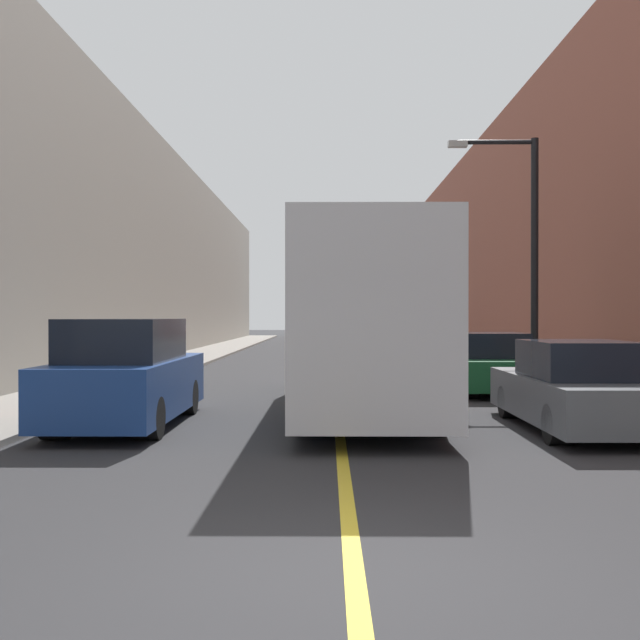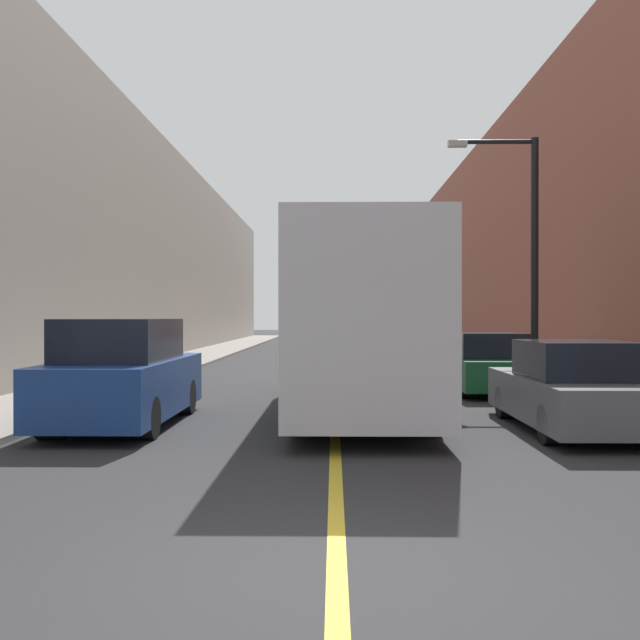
% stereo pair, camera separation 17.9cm
% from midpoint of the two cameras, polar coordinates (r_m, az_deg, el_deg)
% --- Properties ---
extents(ground_plane, '(200.00, 200.00, 0.00)m').
position_cam_midpoint_polar(ground_plane, '(5.79, 2.24, -19.28)').
color(ground_plane, '#2D2D30').
extents(sidewalk_left, '(2.68, 72.00, 0.11)m').
position_cam_midpoint_polar(sidewalk_left, '(36.04, -8.92, -2.71)').
color(sidewalk_left, gray).
rests_on(sidewalk_left, ground).
extents(sidewalk_right, '(2.68, 72.00, 0.11)m').
position_cam_midpoint_polar(sidewalk_right, '(36.08, 11.38, -2.71)').
color(sidewalk_right, gray).
rests_on(sidewalk_right, ground).
extents(building_row_left, '(4.00, 72.00, 10.06)m').
position_cam_midpoint_polar(building_row_left, '(36.85, -14.07, 5.10)').
color(building_row_left, gray).
rests_on(building_row_left, ground).
extents(building_row_right, '(4.00, 72.00, 11.22)m').
position_cam_midpoint_polar(building_row_right, '(36.96, 16.51, 5.98)').
color(building_row_right, brown).
rests_on(building_row_right, ground).
extents(road_center_line, '(0.16, 72.00, 0.01)m').
position_cam_midpoint_polar(road_center_line, '(35.50, 1.23, -2.83)').
color(road_center_line, gold).
rests_on(road_center_line, ground).
extents(bus, '(2.50, 10.76, 3.50)m').
position_cam_midpoint_polar(bus, '(15.59, 3.19, 0.02)').
color(bus, silver).
rests_on(bus, ground).
extents(parked_suv_left, '(1.85, 4.96, 1.89)m').
position_cam_midpoint_polar(parked_suv_left, '(13.67, -14.36, -4.17)').
color(parked_suv_left, navy).
rests_on(parked_suv_left, ground).
extents(car_right_near, '(1.78, 4.78, 1.52)m').
position_cam_midpoint_polar(car_right_near, '(13.40, 18.96, -5.08)').
color(car_right_near, '#51565B').
rests_on(car_right_near, ground).
extents(car_right_mid, '(1.85, 4.29, 1.52)m').
position_cam_midpoint_polar(car_right_mid, '(19.40, 12.93, -3.42)').
color(car_right_mid, '#145128').
rests_on(car_right_mid, ground).
extents(street_lamp_right, '(2.40, 0.24, 6.56)m').
position_cam_midpoint_polar(street_lamp_right, '(20.70, 15.68, 5.67)').
color(street_lamp_right, black).
rests_on(street_lamp_right, sidewalk_right).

